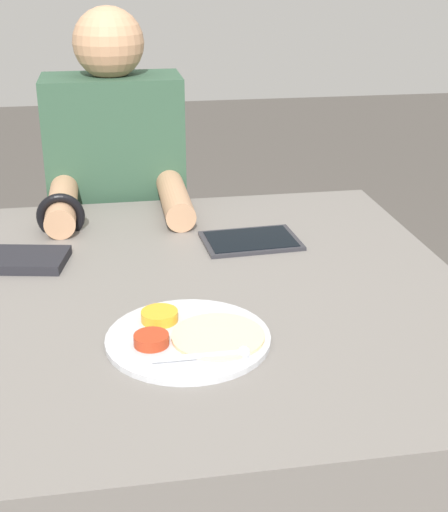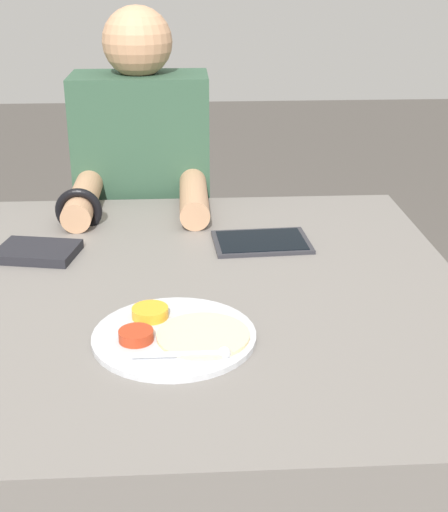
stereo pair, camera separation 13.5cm
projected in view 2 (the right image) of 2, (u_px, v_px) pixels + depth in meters
name	position (u px, v px, depth m)	size (l,w,h in m)	color
dining_table	(160.00, 451.00, 1.51)	(1.21, 1.07, 0.77)	slate
thali_tray	(175.00, 335.00, 1.17)	(0.27, 0.27, 0.03)	#B7BABF
red_notebook	(38.00, 252.00, 1.50)	(0.18, 0.15, 0.02)	silver
tablet_device	(261.00, 242.00, 1.57)	(0.22, 0.16, 0.01)	#28282D
person_diner	(146.00, 246.00, 2.04)	(0.37, 0.49, 1.25)	black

